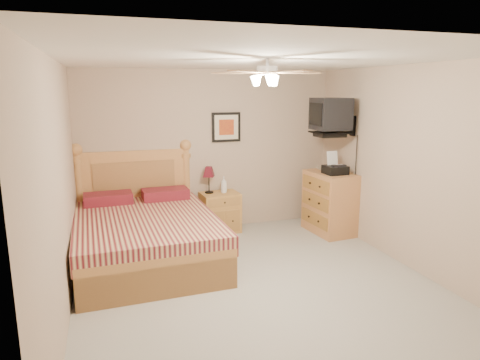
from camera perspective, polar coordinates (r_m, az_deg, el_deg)
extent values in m
plane|color=gray|center=(5.02, 2.42, -13.96)|extent=(4.50, 4.50, 0.00)
cube|color=white|center=(4.53, 2.71, 15.80)|extent=(4.00, 4.50, 0.04)
cube|color=tan|center=(6.74, -4.09, 3.86)|extent=(4.00, 0.04, 2.50)
cube|color=tan|center=(2.71, 19.52, -9.22)|extent=(4.00, 0.04, 2.50)
cube|color=tan|center=(4.36, -22.93, -1.52)|extent=(0.04, 4.50, 2.50)
cube|color=tan|center=(5.62, 22.06, 1.39)|extent=(0.04, 4.50, 2.50)
cube|color=#B7863B|center=(6.73, -2.68, -4.32)|extent=(0.60, 0.47, 0.62)
imported|color=white|center=(6.64, -2.17, -0.63)|extent=(0.13, 0.13, 0.25)
cube|color=black|center=(6.75, -1.86, 7.06)|extent=(0.46, 0.04, 0.46)
cube|color=#BE8043|center=(6.80, 12.00, -2.96)|extent=(0.63, 0.85, 0.95)
imported|color=beige|center=(6.88, 10.43, 1.46)|extent=(0.21, 0.27, 0.02)
imported|color=tan|center=(6.87, 10.35, 1.63)|extent=(0.23, 0.27, 0.02)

